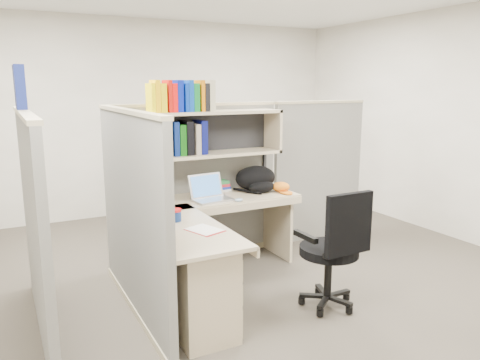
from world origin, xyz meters
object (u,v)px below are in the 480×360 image
desk (206,262)px  backpack (258,179)px  task_chair (332,268)px  laptop (212,188)px  snack_canister (175,215)px

desk → backpack: 1.38m
backpack → task_chair: size_ratio=0.43×
backpack → task_chair: bearing=-99.2°
laptop → snack_canister: 0.73m
desk → backpack: backpack is taller
desk → laptop: bearing=62.7°
desk → snack_canister: size_ratio=17.15×
desk → laptop: 0.93m
laptop → snack_canister: (-0.54, -0.49, -0.07)m
laptop → snack_canister: size_ratio=3.44×
backpack → snack_canister: backpack is taller
backpack → snack_canister: bearing=-158.1°
laptop → backpack: bearing=8.0°
backpack → laptop: bearing=-173.2°
task_chair → snack_canister: bearing=149.7°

